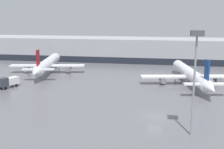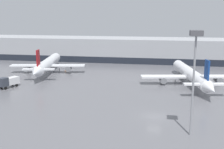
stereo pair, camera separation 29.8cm
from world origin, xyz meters
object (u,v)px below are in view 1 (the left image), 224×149
object	(u,v)px
traffic_cone_2	(65,70)
parked_jet_0	(47,64)
apron_light_mast_0	(196,52)
service_truck_1	(9,81)
parked_jet_2	(191,75)

from	to	relation	value
traffic_cone_2	parked_jet_0	bearing A→B (deg)	-136.70
traffic_cone_2	apron_light_mast_0	bearing A→B (deg)	-51.38
service_truck_1	apron_light_mast_0	bearing A→B (deg)	83.79
parked_jet_2	service_truck_1	distance (m)	47.11
parked_jet_0	parked_jet_2	size ratio (longest dim) A/B	0.96
parked_jet_2	apron_light_mast_0	bearing A→B (deg)	164.22
parked_jet_0	parked_jet_2	bearing A→B (deg)	-109.71
parked_jet_0	traffic_cone_2	bearing A→B (deg)	-56.79
service_truck_1	traffic_cone_2	xyz separation A→B (m)	(6.84, 23.24, -1.31)
parked_jet_0	traffic_cone_2	distance (m)	6.54
parked_jet_0	parked_jet_2	xyz separation A→B (m)	(43.14, -7.31, -0.29)
apron_light_mast_0	service_truck_1	bearing A→B (deg)	153.25
parked_jet_0	parked_jet_2	world-z (taller)	parked_jet_0
parked_jet_2	parked_jet_0	bearing A→B (deg)	69.87
service_truck_1	traffic_cone_2	distance (m)	24.26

